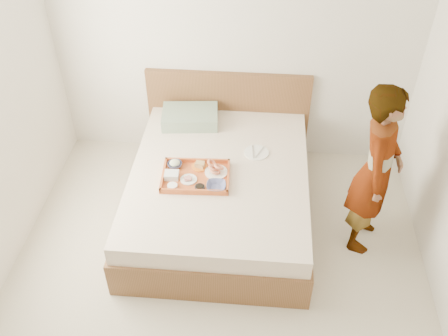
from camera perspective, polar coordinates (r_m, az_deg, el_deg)
The scene contains 16 objects.
ground at distance 4.16m, azimuth -1.11°, elevation -14.99°, with size 3.50×4.00×0.01m, color beige.
wall_back at distance 4.84m, azimuth 1.16°, elevation 14.42°, with size 3.50×0.01×2.60m, color silver.
bed at distance 4.62m, azimuth -0.51°, elevation -2.79°, with size 1.65×2.00×0.53m, color brown.
headboard at distance 5.24m, azimuth 0.47°, elevation 6.17°, with size 1.65×0.06×0.95m, color brown.
pillow at distance 4.99m, azimuth -3.85°, elevation 5.78°, with size 0.54×0.37×0.13m, color gray.
tray at distance 4.35m, azimuth -3.22°, elevation -0.91°, with size 0.58×0.42×0.05m, color #BC5929.
prawn_plate at distance 4.39m, azimuth -0.89°, elevation -0.46°, with size 0.20×0.20×0.01m, color white.
navy_bowl_big at distance 4.24m, azimuth -0.88°, elevation -2.05°, with size 0.16×0.16×0.04m, color navy.
sauce_dish at distance 4.23m, azimuth -2.75°, elevation -2.24°, with size 0.08×0.08×0.03m, color black.
meat_plate at distance 4.33m, azimuth -4.02°, elevation -1.30°, with size 0.14×0.14×0.01m, color white.
bread_plate at distance 4.45m, azimuth -2.80°, elevation 0.16°, with size 0.14×0.14×0.01m, color orange.
salad_bowl at distance 4.47m, azimuth -5.57°, elevation 0.37°, with size 0.13×0.13×0.04m, color navy.
plastic_tub at distance 4.35m, azimuth -5.93°, elevation -0.81°, with size 0.12×0.10×0.05m, color silver.
cheese_round at distance 4.26m, azimuth -5.84°, elevation -2.06°, with size 0.08×0.08×0.03m, color white.
dinner_plate at distance 4.63m, azimuth 3.69°, elevation 1.74°, with size 0.23×0.23×0.01m, color white.
person at distance 4.23m, azimuth 16.81°, elevation -0.32°, with size 0.57×0.38×1.57m, color silver.
Camera 1 is at (0.28, -2.34, 3.43)m, focal length 40.48 mm.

